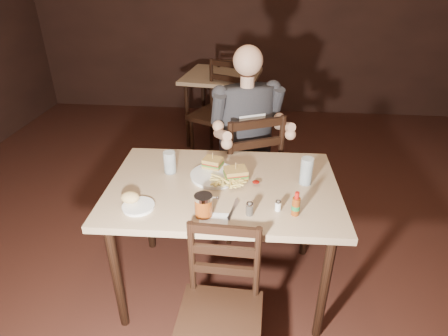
# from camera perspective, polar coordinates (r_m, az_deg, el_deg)

# --- Properties ---
(room_shell) EXTENTS (7.00, 7.00, 7.00)m
(room_shell) POSITION_cam_1_polar(r_m,az_deg,el_deg) (1.68, 5.36, 12.61)
(room_shell) COLOR black
(room_shell) RESTS_ON ground
(main_table) EXTENTS (1.31, 0.89, 0.77)m
(main_table) POSITION_cam_1_polar(r_m,az_deg,el_deg) (2.14, -0.13, -4.27)
(main_table) COLOR tan
(main_table) RESTS_ON ground
(bg_table) EXTENTS (0.90, 0.90, 0.77)m
(bg_table) POSITION_cam_1_polar(r_m,az_deg,el_deg) (4.30, -0.31, 12.95)
(bg_table) COLOR tan
(bg_table) RESTS_ON ground
(chair_far) EXTENTS (0.62, 0.64, 0.99)m
(chair_far) POSITION_cam_1_polar(r_m,az_deg,el_deg) (2.80, 3.09, -0.48)
(chair_far) COLOR black
(chair_far) RESTS_ON ground
(chair_near) EXTENTS (0.40, 0.44, 0.84)m
(chair_near) POSITION_cam_1_polar(r_m,az_deg,el_deg) (1.86, -0.74, -22.32)
(chair_near) COLOR black
(chair_near) RESTS_ON ground
(bg_chair_far) EXTENTS (0.54, 0.56, 0.85)m
(bg_chair_far) POSITION_cam_1_polar(r_m,az_deg,el_deg) (4.90, 0.35, 11.87)
(bg_chair_far) COLOR black
(bg_chair_far) RESTS_ON ground
(bg_chair_near) EXTENTS (0.63, 0.65, 1.00)m
(bg_chair_near) POSITION_cam_1_polar(r_m,az_deg,el_deg) (3.84, -1.13, 8.09)
(bg_chair_near) COLOR black
(bg_chair_near) RESTS_ON ground
(diner) EXTENTS (0.64, 0.58, 0.90)m
(diner) POSITION_cam_1_polar(r_m,az_deg,el_deg) (2.57, 3.74, 8.14)
(diner) COLOR #2D2C31
(diner) RESTS_ON chair_far
(dinner_plate) EXTENTS (0.29, 0.29, 0.02)m
(dinner_plate) POSITION_cam_1_polar(r_m,az_deg,el_deg) (2.17, -1.38, -1.23)
(dinner_plate) COLOR white
(dinner_plate) RESTS_ON main_table
(sandwich_left) EXTENTS (0.13, 0.11, 0.10)m
(sandwich_left) POSITION_cam_1_polar(r_m,az_deg,el_deg) (2.22, -1.72, 1.17)
(sandwich_left) COLOR #BD9547
(sandwich_left) RESTS_ON dinner_plate
(sandwich_right) EXTENTS (0.15, 0.13, 0.10)m
(sandwich_right) POSITION_cam_1_polar(r_m,az_deg,el_deg) (2.11, 1.80, -0.32)
(sandwich_right) COLOR #BD9547
(sandwich_right) RESTS_ON dinner_plate
(fries_pile) EXTENTS (0.22, 0.16, 0.04)m
(fries_pile) POSITION_cam_1_polar(r_m,az_deg,el_deg) (2.07, 0.67, -1.99)
(fries_pile) COLOR #E4CA63
(fries_pile) RESTS_ON dinner_plate
(ketchup_dollop) EXTENTS (0.04, 0.04, 0.01)m
(ketchup_dollop) POSITION_cam_1_polar(r_m,az_deg,el_deg) (2.09, 4.89, -2.15)
(ketchup_dollop) COLOR maroon
(ketchup_dollop) RESTS_ON dinner_plate
(glass_left) EXTENTS (0.07, 0.07, 0.13)m
(glass_left) POSITION_cam_1_polar(r_m,az_deg,el_deg) (2.22, -8.26, 0.85)
(glass_left) COLOR silver
(glass_left) RESTS_ON main_table
(glass_right) EXTENTS (0.07, 0.07, 0.16)m
(glass_right) POSITION_cam_1_polar(r_m,az_deg,el_deg) (2.13, 12.43, -0.46)
(glass_right) COLOR silver
(glass_right) RESTS_ON main_table
(hot_sauce) EXTENTS (0.04, 0.04, 0.13)m
(hot_sauce) POSITION_cam_1_polar(r_m,az_deg,el_deg) (1.87, 10.93, -5.34)
(hot_sauce) COLOR #77320D
(hot_sauce) RESTS_ON main_table
(salt_shaker) EXTENTS (0.03, 0.03, 0.06)m
(salt_shaker) POSITION_cam_1_polar(r_m,az_deg,el_deg) (1.90, 8.24, -5.69)
(salt_shaker) COLOR white
(salt_shaker) RESTS_ON main_table
(pepper_shaker) EXTENTS (0.04, 0.04, 0.07)m
(pepper_shaker) POSITION_cam_1_polar(r_m,az_deg,el_deg) (1.85, 3.92, -6.22)
(pepper_shaker) COLOR #38332D
(pepper_shaker) RESTS_ON main_table
(syrup_dispenser) EXTENTS (0.09, 0.09, 0.12)m
(syrup_dispenser) POSITION_cam_1_polar(r_m,az_deg,el_deg) (1.83, -3.14, -5.74)
(syrup_dispenser) COLOR #77320D
(syrup_dispenser) RESTS_ON main_table
(napkin) EXTENTS (0.14, 0.13, 0.00)m
(napkin) POSITION_cam_1_polar(r_m,az_deg,el_deg) (1.83, -1.59, -8.04)
(napkin) COLOR white
(napkin) RESTS_ON main_table
(knife) EXTENTS (0.04, 0.19, 0.00)m
(knife) POSITION_cam_1_polar(r_m,az_deg,el_deg) (1.90, 1.38, -6.27)
(knife) COLOR silver
(knife) RESTS_ON napkin
(fork) EXTENTS (0.05, 0.16, 0.01)m
(fork) POSITION_cam_1_polar(r_m,az_deg,el_deg) (1.90, 1.42, -6.33)
(fork) COLOR silver
(fork) RESTS_ON napkin
(side_plate) EXTENTS (0.16, 0.16, 0.01)m
(side_plate) POSITION_cam_1_polar(r_m,az_deg,el_deg) (1.96, -12.90, -5.82)
(side_plate) COLOR white
(side_plate) RESTS_ON main_table
(bread_roll) EXTENTS (0.10, 0.08, 0.06)m
(bread_roll) POSITION_cam_1_polar(r_m,az_deg,el_deg) (1.98, -14.12, -4.34)
(bread_roll) COLOR #DAB36B
(bread_roll) RESTS_ON side_plate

